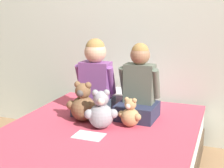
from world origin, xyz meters
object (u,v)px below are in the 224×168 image
Objects in this scene: teddy_bear_held_by_right_child at (130,114)px; pillow_at_headboard at (128,97)px; teddy_bear_between_children at (101,112)px; child_on_right at (139,88)px; teddy_bear_held_by_left_child at (83,105)px; sign_card at (89,136)px; bed at (93,162)px; child_on_left at (95,79)px.

teddy_bear_held_by_right_child is 0.49× the size of pillow_at_headboard.
teddy_bear_between_children is at bearing -140.52° from teddy_bear_held_by_right_child.
pillow_at_headboard is (-0.20, 0.35, -0.19)m from child_on_right.
teddy_bear_held_by_left_child is at bearing -107.78° from pillow_at_headboard.
child_on_right is 0.44m from pillow_at_headboard.
teddy_bear_held_by_right_child reaches higher than sign_card.
teddy_bear_between_children is (0.19, -0.10, -0.01)m from teddy_bear_held_by_left_child.
teddy_bear_between_children is (-0.19, -0.33, -0.12)m from child_on_right.
pillow_at_headboard is (-0.01, 0.68, -0.07)m from teddy_bear_between_children.
pillow_at_headboard is (-0.20, 0.57, -0.04)m from teddy_bear_held_by_right_child.
teddy_bear_held_by_right_child is (0.20, 0.24, 0.31)m from bed.
sign_card is (-0.22, -0.50, -0.25)m from child_on_right.
child_on_right is (0.39, -0.01, -0.04)m from child_on_left.
child_on_right is at bearing 66.65° from bed.
teddy_bear_held_by_right_child is 0.60m from pillow_at_headboard.
teddy_bear_held_by_left_child is at bearing 128.51° from bed.
child_on_right is 1.32× the size of pillow_at_headboard.
bed is 0.22m from sign_card.
bed is 0.46m from teddy_bear_held_by_left_child.
child_on_right reaches higher than bed.
teddy_bear_held_by_right_child is 0.22m from teddy_bear_between_children.
child_on_right reaches higher than teddy_bear_held_by_right_child.
child_on_left is at bearing -118.63° from pillow_at_headboard.
child_on_left reaches higher than pillow_at_headboard.
child_on_right is 0.46m from teddy_bear_held_by_left_child.
child_on_left is 1.99× the size of teddy_bear_held_by_left_child.
teddy_bear_between_children is at bearing 82.27° from sign_card.
sign_card is (0.17, -0.27, -0.13)m from teddy_bear_held_by_left_child.
sign_card is at bearing -111.89° from bed.
bed is 0.85m from pillow_at_headboard.
bed is 3.23× the size of child_on_right.
pillow_at_headboard reaches higher than sign_card.
teddy_bear_held_by_left_child reaches higher than sign_card.
bed is at bearing -68.84° from child_on_left.
teddy_bear_held_by_left_child is 0.69× the size of pillow_at_headboard.
teddy_bear_between_children is at bearing 86.48° from bed.
child_on_right is 0.27m from teddy_bear_held_by_right_child.
sign_card is at bearing -71.78° from child_on_left.
child_on_left is at bearing 88.31° from teddy_bear_held_by_left_child.
child_on_right is at bearing -1.17° from child_on_left.
child_on_left is 2.80× the size of teddy_bear_held_by_right_child.
teddy_bear_held_by_left_child is (0.00, -0.24, -0.15)m from child_on_left.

